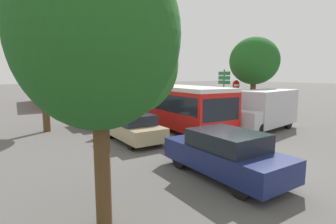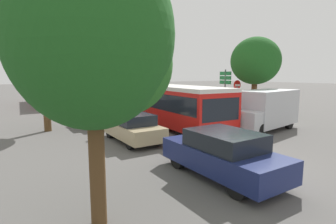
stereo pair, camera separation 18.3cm
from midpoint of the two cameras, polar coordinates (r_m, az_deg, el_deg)
The scene contains 13 objects.
ground_plane at distance 10.29m, azimuth 16.48°, elevation -10.27°, with size 200.00×200.00×0.00m, color #565451.
articulated_bus at distance 19.71m, azimuth -5.34°, elevation 3.02°, with size 3.84×17.19×2.53m.
city_bus_rear at distance 31.29m, azimuth -24.20°, elevation 4.14°, with size 3.42×11.60×2.46m.
queued_car_navy at distance 8.47m, azimuth 11.72°, elevation -8.83°, with size 1.89×4.25×1.46m.
queued_car_tan at distance 12.68m, azimuth -8.01°, elevation -3.36°, with size 1.74×3.93×1.35m.
queued_car_black at distance 17.52m, azimuth -15.13°, elevation -0.23°, with size 1.88×4.24×1.46m.
white_van at distance 16.12m, azimuth 19.82°, elevation 0.67°, with size 5.22×2.61×2.31m.
traffic_light at distance 15.53m, azimuth -8.66°, elevation 5.46°, with size 0.38×0.39×3.40m.
no_entry_sign at distance 19.17m, azimuth 14.28°, elevation 3.92°, with size 0.70×0.08×2.82m.
direction_sign_post at distance 20.85m, azimuth 11.83°, elevation 6.21°, with size 0.31×1.39×3.60m.
tree_left_near at distance 5.47m, azimuth -14.89°, elevation 14.84°, with size 3.24×3.24×5.83m.
tree_left_mid at distance 16.22m, azimuth -26.18°, elevation 13.42°, with size 3.76×3.76×7.38m.
tree_right_near at distance 19.65m, azimuth 18.00°, elevation 10.45°, with size 3.43×3.43×5.81m.
Camera 1 is at (-7.78, -5.99, 3.18)m, focal length 28.00 mm.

